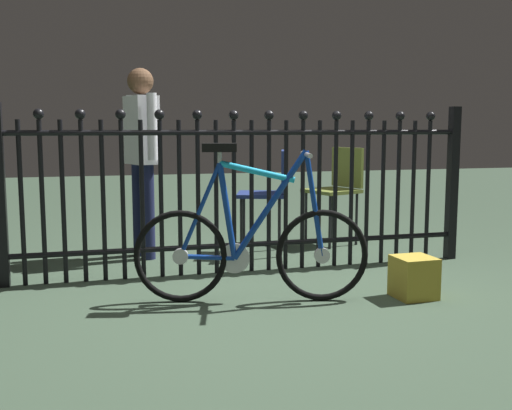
% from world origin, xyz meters
% --- Properties ---
extents(ground_plane, '(20.00, 20.00, 0.00)m').
position_xyz_m(ground_plane, '(0.00, 0.00, 0.00)').
color(ground_plane, '#374A38').
extents(iron_fence, '(3.37, 0.07, 1.19)m').
position_xyz_m(iron_fence, '(-0.06, 0.75, 0.61)').
color(iron_fence, black).
rests_on(iron_fence, ground).
extents(bicycle, '(1.36, 0.45, 0.94)m').
position_xyz_m(bicycle, '(-0.18, 0.01, 0.34)').
color(bicycle, black).
rests_on(bicycle, ground).
extents(chair_olive, '(0.51, 0.51, 0.85)m').
position_xyz_m(chair_olive, '(1.03, 1.57, 0.53)').
color(chair_olive, black).
rests_on(chair_olive, ground).
extents(chair_navy, '(0.48, 0.48, 0.85)m').
position_xyz_m(chair_navy, '(0.33, 1.31, 0.53)').
color(chair_navy, black).
rests_on(chair_navy, ground).
extents(person_visitor, '(0.27, 0.45, 1.49)m').
position_xyz_m(person_visitor, '(-0.69, 1.43, 0.87)').
color(person_visitor, '#191E3F').
rests_on(person_visitor, ground).
extents(display_crate, '(0.24, 0.24, 0.25)m').
position_xyz_m(display_crate, '(0.80, -0.18, 0.13)').
color(display_crate, '#B29933').
rests_on(display_crate, ground).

